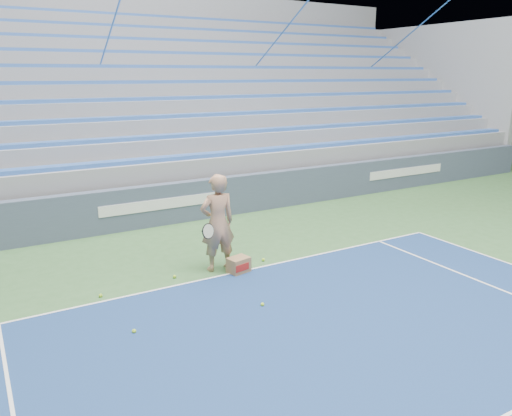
{
  "coord_description": "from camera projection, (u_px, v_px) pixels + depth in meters",
  "views": [
    {
      "loc": [
        -4.15,
        3.51,
        3.91
      ],
      "look_at": [
        0.97,
        12.38,
        1.15
      ],
      "focal_mm": 35.0,
      "sensor_mm": 36.0,
      "label": 1
    }
  ],
  "objects": [
    {
      "name": "tennis_ball_1",
      "position": [
        134.0,
        331.0,
        7.77
      ],
      "size": [
        0.07,
        0.07,
        0.07
      ],
      "primitive_type": "sphere",
      "color": "#A9D92C",
      "rests_on": "ground"
    },
    {
      "name": "tennis_ball_4",
      "position": [
        175.0,
        277.0,
        9.86
      ],
      "size": [
        0.07,
        0.07,
        0.07
      ],
      "primitive_type": "sphere",
      "color": "#A9D92C",
      "rests_on": "ground"
    },
    {
      "name": "tennis_ball_0",
      "position": [
        262.0,
        304.0,
        8.67
      ],
      "size": [
        0.07,
        0.07,
        0.07
      ],
      "primitive_type": "sphere",
      "color": "#A9D92C",
      "rests_on": "ground"
    },
    {
      "name": "tennis_ball_2",
      "position": [
        263.0,
        260.0,
        10.76
      ],
      "size": [
        0.07,
        0.07,
        0.07
      ],
      "primitive_type": "sphere",
      "color": "#A9D92C",
      "rests_on": "ground"
    },
    {
      "name": "tennis_player",
      "position": [
        217.0,
        223.0,
        10.05
      ],
      "size": [
        0.98,
        0.87,
        2.01
      ],
      "color": "tan",
      "rests_on": "ground"
    },
    {
      "name": "tennis_ball_3",
      "position": [
        101.0,
        295.0,
        9.02
      ],
      "size": [
        0.07,
        0.07,
        0.07
      ],
      "primitive_type": "sphere",
      "color": "#A9D92C",
      "rests_on": "ground"
    },
    {
      "name": "bleachers",
      "position": [
        101.0,
        120.0,
        17.54
      ],
      "size": [
        31.0,
        9.15,
        7.3
      ],
      "color": "gray",
      "rests_on": "ground"
    },
    {
      "name": "ball_box",
      "position": [
        239.0,
        265.0,
        10.13
      ],
      "size": [
        0.48,
        0.41,
        0.32
      ],
      "color": "olive",
      "rests_on": "ground"
    },
    {
      "name": "sponsor_barrier",
      "position": [
        159.0,
        205.0,
        13.23
      ],
      "size": [
        30.0,
        0.32,
        1.1
      ],
      "color": "#3F4B60",
      "rests_on": "ground"
    }
  ]
}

